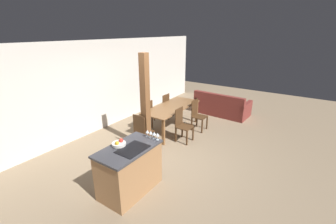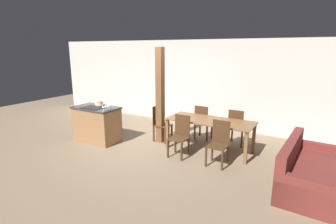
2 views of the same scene
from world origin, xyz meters
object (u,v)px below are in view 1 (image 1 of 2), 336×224
object	(u,v)px
dining_chair_far_right	(163,107)
timber_post	(145,104)
wine_glass_far	(151,133)
couch	(222,107)
dining_table	(172,109)
dining_chair_near_left	(182,124)
dining_chair_near_right	(198,115)
fruit_bowl	(119,143)
wine_glass_middle	(154,134)
wine_glass_end	(147,132)
kitchen_island	(130,169)
dining_chair_far_left	(146,115)
wine_glass_near	(158,135)
dining_chair_head_end	(142,131)

from	to	relation	value
dining_chair_far_right	timber_post	bearing A→B (deg)	22.06
wine_glass_far	couch	size ratio (longest dim) A/B	0.08
dining_table	dining_chair_near_left	bearing A→B (deg)	-125.65
wine_glass_far	dining_chair_near_right	bearing A→B (deg)	7.26
fruit_bowl	wine_glass_middle	distance (m)	0.69
dining_table	dining_chair_near_left	size ratio (longest dim) A/B	2.18
wine_glass_end	wine_glass_middle	bearing A→B (deg)	-90.00
kitchen_island	dining_chair_near_right	distance (m)	3.32
fruit_bowl	couch	bearing A→B (deg)	-0.72
dining_chair_near_left	wine_glass_end	bearing A→B (deg)	-171.69
wine_glass_end	dining_chair_far_left	xyz separation A→B (m)	(1.85, 1.57, -0.57)
wine_glass_near	couch	distance (m)	4.60
kitchen_island	dining_chair_head_end	world-z (taller)	dining_chair_head_end
wine_glass_far	dining_chair_far_right	bearing A→B (deg)	30.74
dining_chair_far_right	timber_post	xyz separation A→B (m)	(-1.82, -0.74, 0.74)
dining_table	wine_glass_end	bearing A→B (deg)	-158.33
wine_glass_end	wine_glass_near	bearing A→B (deg)	-90.00
dining_chair_far_left	dining_chair_near_left	bearing A→B (deg)	90.00
dining_chair_far_right	fruit_bowl	bearing A→B (deg)	22.02
dining_chair_head_end	couch	world-z (taller)	dining_chair_head_end
dining_chair_near_right	dining_chair_head_end	world-z (taller)	same
dining_table	timber_post	distance (m)	1.47
dining_chair_near_right	timber_post	bearing A→B (deg)	162.90
dining_table	dining_chair_far_right	bearing A→B (deg)	54.35
dining_chair_far_right	timber_post	world-z (taller)	timber_post
fruit_bowl	dining_chair_far_left	bearing A→B (deg)	29.26
dining_chair_head_end	dining_table	bearing A→B (deg)	-90.00
dining_chair_head_end	timber_post	xyz separation A→B (m)	(0.06, -0.09, 0.74)
dining_chair_far_left	timber_post	xyz separation A→B (m)	(-0.89, -0.74, 0.74)
wine_glass_middle	wine_glass_far	distance (m)	0.08
kitchen_island	wine_glass_end	xyz separation A→B (m)	(0.53, -0.02, 0.59)
fruit_bowl	dining_chair_head_end	xyz separation A→B (m)	(1.47, 0.71, -0.49)
kitchen_island	wine_glass_middle	world-z (taller)	wine_glass_middle
dining_chair_head_end	couch	size ratio (longest dim) A/B	0.49
wine_glass_far	dining_chair_far_left	size ratio (longest dim) A/B	0.16
dining_chair_head_end	wine_glass_far	bearing A→B (deg)	138.14
wine_glass_near	wine_glass_middle	bearing A→B (deg)	90.00
wine_glass_end	couch	distance (m)	4.59
dining_chair_near_left	dining_chair_far_left	size ratio (longest dim) A/B	1.00
wine_glass_near	dining_chair_far_left	bearing A→B (deg)	44.60
fruit_bowl	wine_glass_middle	bearing A→B (deg)	-33.76
dining_chair_far_right	couch	size ratio (longest dim) A/B	0.49
wine_glass_middle	wine_glass_far	size ratio (longest dim) A/B	1.00
kitchen_island	wine_glass_end	distance (m)	0.79
wine_glass_far	dining_chair_near_right	size ratio (longest dim) A/B	0.16
wine_glass_near	dining_chair_far_right	bearing A→B (deg)	33.24
dining_chair_near_left	timber_post	bearing A→B (deg)	147.81
kitchen_island	wine_glass_near	world-z (taller)	wine_glass_near
dining_chair_far_right	kitchen_island	bearing A→B (deg)	25.02
wine_glass_far	dining_chair_far_left	world-z (taller)	wine_glass_far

